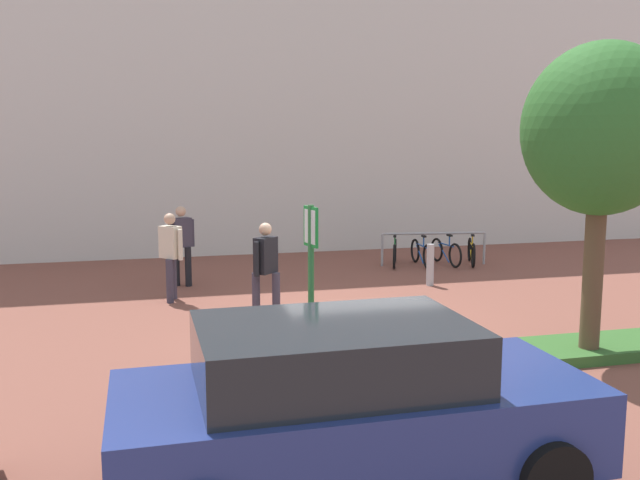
# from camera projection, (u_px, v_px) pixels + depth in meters

# --- Properties ---
(ground_plane) EXTENTS (60.00, 60.00, 0.00)m
(ground_plane) POSITION_uv_depth(u_px,v_px,m) (350.00, 326.00, 11.72)
(ground_plane) COLOR brown
(building_facade) EXTENTS (28.00, 1.20, 10.00)m
(building_facade) POSITION_uv_depth(u_px,v_px,m) (264.00, 69.00, 18.95)
(building_facade) COLOR silver
(building_facade) RESTS_ON ground
(planter_strip) EXTENTS (7.00, 1.10, 0.16)m
(planter_strip) POSITION_uv_depth(u_px,v_px,m) (464.00, 359.00, 9.74)
(planter_strip) COLOR #336028
(planter_strip) RESTS_ON ground
(tree_sidewalk) EXTENTS (2.17, 2.17, 4.47)m
(tree_sidewalk) POSITION_uv_depth(u_px,v_px,m) (601.00, 132.00, 9.57)
(tree_sidewalk) COLOR brown
(tree_sidewalk) RESTS_ON ground
(parking_sign_post) EXTENTS (0.11, 0.36, 2.30)m
(parking_sign_post) POSITION_uv_depth(u_px,v_px,m) (311.00, 266.00, 9.00)
(parking_sign_post) COLOR #2D7238
(parking_sign_post) RESTS_ON ground
(bike_at_sign) EXTENTS (1.67, 0.45, 0.86)m
(bike_at_sign) POSITION_uv_depth(u_px,v_px,m) (314.00, 348.00, 9.37)
(bike_at_sign) COLOR black
(bike_at_sign) RESTS_ON ground
(bike_rack_cluster) EXTENTS (2.63, 1.78, 0.83)m
(bike_rack_cluster) POSITION_uv_depth(u_px,v_px,m) (433.00, 251.00, 17.34)
(bike_rack_cluster) COLOR #99999E
(bike_rack_cluster) RESTS_ON ground
(bollard_steel) EXTENTS (0.16, 0.16, 0.90)m
(bollard_steel) POSITION_uv_depth(u_px,v_px,m) (430.00, 265.00, 14.92)
(bollard_steel) COLOR #ADADB2
(bollard_steel) RESTS_ON ground
(person_suited_navy) EXTENTS (0.56, 0.39, 1.72)m
(person_suited_navy) POSITION_uv_depth(u_px,v_px,m) (182.00, 241.00, 14.78)
(person_suited_navy) COLOR black
(person_suited_navy) RESTS_ON ground
(person_suited_dark) EXTENTS (0.48, 0.45, 1.72)m
(person_suited_dark) POSITION_uv_depth(u_px,v_px,m) (266.00, 265.00, 11.93)
(person_suited_dark) COLOR #383342
(person_suited_dark) RESTS_ON ground
(person_shirt_white) EXTENTS (0.45, 0.47, 1.72)m
(person_shirt_white) POSITION_uv_depth(u_px,v_px,m) (171.00, 251.00, 13.43)
(person_shirt_white) COLOR #383342
(person_shirt_white) RESTS_ON ground
(car_navy_sedan) EXTENTS (4.32, 2.05, 1.54)m
(car_navy_sedan) POSITION_uv_depth(u_px,v_px,m) (350.00, 406.00, 6.27)
(car_navy_sedan) COLOR navy
(car_navy_sedan) RESTS_ON ground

